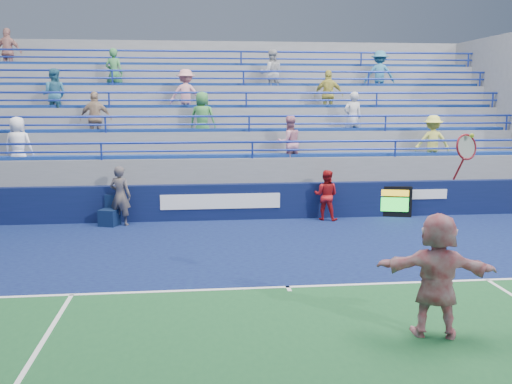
{
  "coord_description": "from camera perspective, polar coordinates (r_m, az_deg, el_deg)",
  "views": [
    {
      "loc": [
        -1.78,
        -10.53,
        3.65
      ],
      "look_at": [
        -0.35,
        2.5,
        1.5
      ],
      "focal_mm": 40.0,
      "sensor_mm": 36.0,
      "label": 1
    }
  ],
  "objects": [
    {
      "name": "ground",
      "position": [
        11.29,
        3.19,
        -9.57
      ],
      "size": [
        120.0,
        120.0,
        0.0
      ],
      "primitive_type": "plane",
      "color": "#333538"
    },
    {
      "name": "line_judge",
      "position": [
        16.93,
        -13.42,
        -0.37
      ],
      "size": [
        0.75,
        0.62,
        1.75
      ],
      "primitive_type": "imported",
      "rotation": [
        0.0,
        0.0,
        2.78
      ],
      "color": "#141D38",
      "rests_on": "ground"
    },
    {
      "name": "judge_chair",
      "position": [
        17.07,
        -14.44,
        -2.37
      ],
      "size": [
        0.63,
        0.65,
        0.87
      ],
      "color": "#0B1939",
      "rests_on": "ground"
    },
    {
      "name": "tennis_player",
      "position": [
        9.25,
        17.65,
        -7.88
      ],
      "size": [
        1.91,
        1.04,
        3.15
      ],
      "color": "silver",
      "rests_on": "ground"
    },
    {
      "name": "ball_girl",
      "position": [
        17.35,
        7.01,
        -0.33
      ],
      "size": [
        0.92,
        0.84,
        1.53
      ],
      "primitive_type": "imported",
      "rotation": [
        0.0,
        0.0,
        2.71
      ],
      "color": "#A91317",
      "rests_on": "ground"
    },
    {
      "name": "bleacher_stand",
      "position": [
        20.99,
        -1.38,
        3.55
      ],
      "size": [
        18.0,
        5.6,
        6.13
      ],
      "color": "slate",
      "rests_on": "ground"
    },
    {
      "name": "serve_speed_board",
      "position": [
        18.22,
        13.14,
        -0.93
      ],
      "size": [
        1.39,
        0.51,
        0.97
      ],
      "color": "black",
      "rests_on": "ground"
    },
    {
      "name": "sponsor_wall",
      "position": [
        17.4,
        -0.27,
        -0.95
      ],
      "size": [
        18.0,
        0.32,
        1.1
      ],
      "color": "#0A1438",
      "rests_on": "ground"
    }
  ]
}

